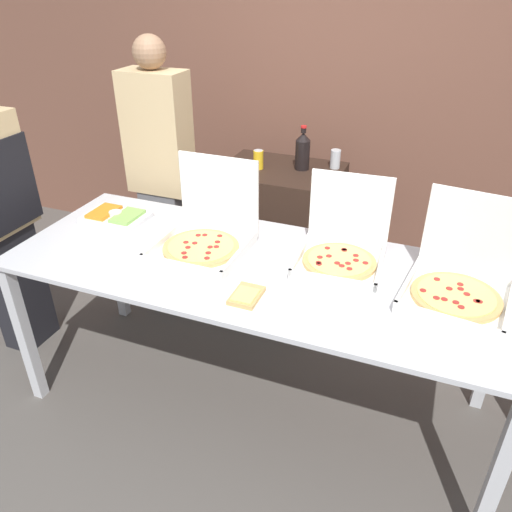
# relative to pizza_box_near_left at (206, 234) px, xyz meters

# --- Properties ---
(ground_plane) EXTENTS (16.00, 16.00, 0.00)m
(ground_plane) POSITION_rel_pizza_box_near_left_xyz_m (0.30, -0.07, -0.98)
(ground_plane) COLOR #514C47
(brick_wall_behind) EXTENTS (10.00, 0.06, 2.80)m
(brick_wall_behind) POSITION_rel_pizza_box_near_left_xyz_m (0.30, 1.63, 0.42)
(brick_wall_behind) COLOR brown
(brick_wall_behind) RESTS_ON ground_plane
(buffet_table) EXTENTS (2.46, 0.94, 0.90)m
(buffet_table) POSITION_rel_pizza_box_near_left_xyz_m (0.30, -0.07, -0.17)
(buffet_table) COLOR silver
(buffet_table) RESTS_ON ground_plane
(pizza_box_near_left) EXTENTS (0.44, 0.46, 0.44)m
(pizza_box_near_left) POSITION_rel_pizza_box_near_left_xyz_m (0.00, 0.00, 0.00)
(pizza_box_near_left) COLOR white
(pizza_box_near_left) RESTS_ON buffet_table
(pizza_box_far_left) EXTENTS (0.48, 0.50, 0.43)m
(pizza_box_far_left) POSITION_rel_pizza_box_near_left_xyz_m (1.22, 0.01, -0.00)
(pizza_box_far_left) COLOR white
(pizza_box_far_left) RESTS_ON buffet_table
(pizza_box_near_right) EXTENTS (0.42, 0.44, 0.40)m
(pizza_box_near_right) POSITION_rel_pizza_box_near_left_xyz_m (0.68, 0.11, -0.01)
(pizza_box_near_right) COLOR white
(pizza_box_near_right) RESTS_ON buffet_table
(paper_plate_front_left) EXTENTS (0.25, 0.25, 0.03)m
(paper_plate_front_left) POSITION_rel_pizza_box_near_left_xyz_m (0.37, -0.35, -0.07)
(paper_plate_front_left) COLOR white
(paper_plate_front_left) RESTS_ON buffet_table
(veggie_tray) EXTENTS (0.35, 0.24, 0.05)m
(veggie_tray) POSITION_rel_pizza_box_near_left_xyz_m (-0.62, 0.10, -0.06)
(veggie_tray) COLOR white
(veggie_tray) RESTS_ON buffet_table
(sideboard_podium) EXTENTS (0.79, 0.58, 1.00)m
(sideboard_podium) POSITION_rel_pizza_box_near_left_xyz_m (0.07, 0.99, -0.48)
(sideboard_podium) COLOR black
(sideboard_podium) RESTS_ON ground_plane
(soda_bottle) EXTENTS (0.10, 0.10, 0.29)m
(soda_bottle) POSITION_rel_pizza_box_near_left_xyz_m (0.19, 1.04, 0.14)
(soda_bottle) COLOR black
(soda_bottle) RESTS_ON sideboard_podium
(soda_can_silver) EXTENTS (0.07, 0.07, 0.12)m
(soda_can_silver) POSITION_rel_pizza_box_near_left_xyz_m (0.39, 1.13, 0.08)
(soda_can_silver) COLOR silver
(soda_can_silver) RESTS_ON sideboard_podium
(soda_can_colored) EXTENTS (0.07, 0.07, 0.12)m
(soda_can_colored) POSITION_rel_pizza_box_near_left_xyz_m (-0.08, 0.94, 0.08)
(soda_can_colored) COLOR gold
(soda_can_colored) RESTS_ON sideboard_podium
(person_guest_plaid) EXTENTS (0.40, 0.22, 1.83)m
(person_guest_plaid) POSITION_rel_pizza_box_near_left_xyz_m (-0.64, 0.65, -0.02)
(person_guest_plaid) COLOR slate
(person_guest_plaid) RESTS_ON ground_plane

